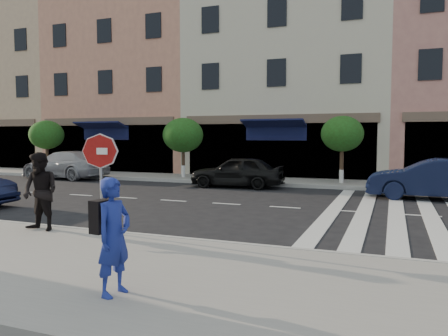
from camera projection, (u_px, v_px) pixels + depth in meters
ground at (169, 227)px, 10.89m from camera, size 120.00×120.00×0.00m
sidewalk_near at (64, 265)px, 7.39m from camera, size 60.00×4.50×0.15m
sidewalk_far at (278, 182)px, 21.11m from camera, size 60.00×3.00×0.15m
building_west_far at (24, 89)px, 34.19m from camera, size 12.00×9.00×12.00m
building_west_mid at (145, 68)px, 30.15m from camera, size 10.00×9.00×14.00m
building_centre at (295, 83)px, 26.47m from camera, size 11.00×9.00×11.00m
street_tree_wa at (47, 135)px, 25.81m from camera, size 2.00×2.00×3.05m
street_tree_wb at (183, 135)px, 22.56m from camera, size 2.10×2.10×3.06m
street_tree_c at (342, 134)px, 19.68m from camera, size 1.90×1.90×3.04m
stop_sign at (100, 160)px, 9.49m from camera, size 0.77×0.13×2.18m
photographer at (114, 236)px, 5.78m from camera, size 0.44×0.61×1.57m
walker at (40, 192)px, 9.73m from camera, size 0.88×0.71×1.76m
car_far_left at (65, 165)px, 23.33m from camera, size 5.28×2.55×1.48m
car_far_mid at (237, 172)px, 19.28m from camera, size 4.20×1.93×1.40m
car_far_right at (432, 179)px, 15.56m from camera, size 4.46×1.56×1.47m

